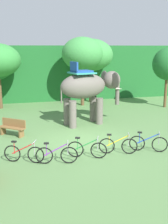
{
  "coord_description": "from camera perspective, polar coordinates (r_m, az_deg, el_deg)",
  "views": [
    {
      "loc": [
        -3.11,
        -12.35,
        4.61
      ],
      "look_at": [
        0.26,
        1.0,
        1.3
      ],
      "focal_mm": 43.59,
      "sensor_mm": 36.0,
      "label": 1
    }
  ],
  "objects": [
    {
      "name": "bike_red",
      "position": [
        11.44,
        -12.51,
        -8.49
      ],
      "size": [
        1.6,
        0.77,
        0.92
      ],
      "color": "black",
      "rests_on": "ground"
    },
    {
      "name": "ground_plane",
      "position": [
        13.54,
        -0.02,
        -6.38
      ],
      "size": [
        80.0,
        80.0,
        0.0
      ],
      "primitive_type": "plane",
      "color": "#567F47"
    },
    {
      "name": "tree_center_left",
      "position": [
        21.82,
        17.13,
        9.57
      ],
      "size": [
        2.27,
        2.27,
        4.56
      ],
      "color": "brown",
      "rests_on": "ground"
    },
    {
      "name": "foliage_hedge",
      "position": [
        26.31,
        -7.4,
        8.51
      ],
      "size": [
        36.0,
        6.0,
        4.72
      ],
      "primitive_type": "cube",
      "color": "#1E6028",
      "rests_on": "ground"
    },
    {
      "name": "tree_left",
      "position": [
        22.95,
        1.51,
        11.82
      ],
      "size": [
        3.6,
        3.6,
        5.27
      ],
      "color": "brown",
      "rests_on": "ground"
    },
    {
      "name": "elephant",
      "position": [
        16.33,
        0.91,
        5.04
      ],
      "size": [
        4.25,
        2.48,
        3.78
      ],
      "color": "#665E56",
      "rests_on": "ground"
    },
    {
      "name": "bike_blue",
      "position": [
        12.64,
        13.32,
        -6.39
      ],
      "size": [
        1.58,
        0.8,
        0.92
      ],
      "color": "black",
      "rests_on": "ground"
    },
    {
      "name": "bike_purple",
      "position": [
        11.11,
        -5.78,
        -8.89
      ],
      "size": [
        1.69,
        0.54,
        0.92
      ],
      "color": "black",
      "rests_on": "ground"
    },
    {
      "name": "wooden_bench",
      "position": [
        14.91,
        -14.74,
        -3.03
      ],
      "size": [
        1.43,
        1.25,
        0.89
      ],
      "color": "brown",
      "rests_on": "ground"
    },
    {
      "name": "bike_green",
      "position": [
        11.62,
        0.6,
        -7.8
      ],
      "size": [
        1.61,
        0.76,
        0.92
      ],
      "color": "black",
      "rests_on": "ground"
    },
    {
      "name": "tree_center",
      "position": [
        21.55,
        -0.35,
        12.06
      ],
      "size": [
        3.2,
        3.2,
        5.37
      ],
      "color": "brown",
      "rests_on": "ground"
    },
    {
      "name": "bike_yellow",
      "position": [
        12.14,
        7.14,
        -6.96
      ],
      "size": [
        1.65,
        0.66,
        0.92
      ],
      "color": "black",
      "rests_on": "ground"
    }
  ]
}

